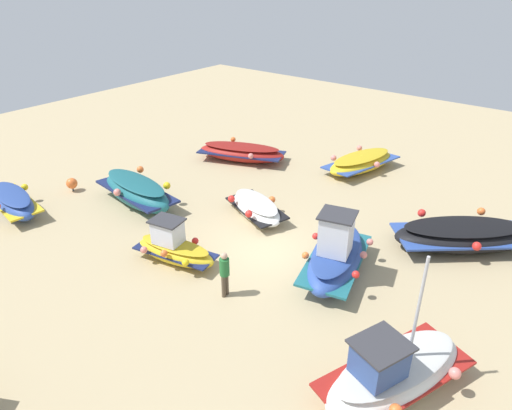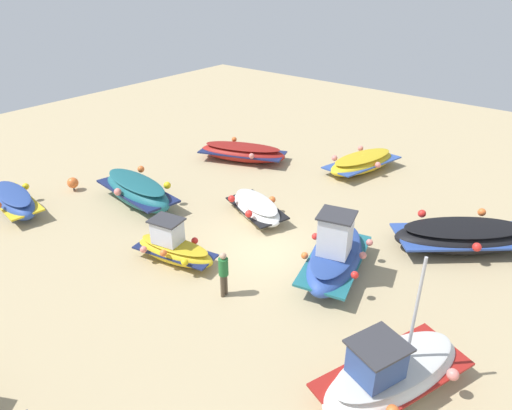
{
  "view_description": "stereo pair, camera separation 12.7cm",
  "coord_description": "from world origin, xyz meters",
  "px_view_note": "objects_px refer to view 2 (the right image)",
  "views": [
    {
      "loc": [
        -9.05,
        12.0,
        9.67
      ],
      "look_at": [
        1.47,
        -1.26,
        0.9
      ],
      "focal_mm": 33.01,
      "sensor_mm": 36.0,
      "label": 1
    },
    {
      "loc": [
        -9.15,
        11.92,
        9.67
      ],
      "look_at": [
        1.47,
        -1.26,
        0.9
      ],
      "focal_mm": 33.01,
      "sensor_mm": 36.0,
      "label": 2
    }
  ],
  "objects_px": {
    "fishing_boat_0": "(462,236)",
    "fishing_boat_6": "(335,256)",
    "fishing_boat_8": "(173,248)",
    "mooring_buoy_1": "(73,183)",
    "fishing_boat_5": "(137,191)",
    "fishing_boat_2": "(391,372)",
    "fishing_boat_7": "(362,162)",
    "person_walking": "(224,271)",
    "fishing_boat_4": "(14,201)",
    "fishing_boat_1": "(243,152)",
    "fishing_boat_3": "(256,208)"
  },
  "relations": [
    {
      "from": "fishing_boat_0",
      "to": "fishing_boat_8",
      "type": "bearing_deg",
      "value": -177.43
    },
    {
      "from": "fishing_boat_6",
      "to": "fishing_boat_3",
      "type": "bearing_deg",
      "value": -123.49
    },
    {
      "from": "mooring_buoy_1",
      "to": "fishing_boat_5",
      "type": "bearing_deg",
      "value": -163.44
    },
    {
      "from": "fishing_boat_0",
      "to": "fishing_boat_3",
      "type": "bearing_deg",
      "value": 160.19
    },
    {
      "from": "fishing_boat_0",
      "to": "fishing_boat_7",
      "type": "xyz_separation_m",
      "value": [
        6.44,
        -4.4,
        -0.08
      ]
    },
    {
      "from": "fishing_boat_1",
      "to": "fishing_boat_3",
      "type": "xyz_separation_m",
      "value": [
        -4.58,
        4.52,
        -0.05
      ]
    },
    {
      "from": "fishing_boat_7",
      "to": "fishing_boat_5",
      "type": "bearing_deg",
      "value": 161.28
    },
    {
      "from": "fishing_boat_0",
      "to": "fishing_boat_3",
      "type": "relative_size",
      "value": 1.47
    },
    {
      "from": "fishing_boat_0",
      "to": "fishing_boat_3",
      "type": "height_order",
      "value": "fishing_boat_0"
    },
    {
      "from": "mooring_buoy_1",
      "to": "person_walking",
      "type": "bearing_deg",
      "value": 172.82
    },
    {
      "from": "fishing_boat_0",
      "to": "mooring_buoy_1",
      "type": "height_order",
      "value": "fishing_boat_0"
    },
    {
      "from": "fishing_boat_4",
      "to": "fishing_boat_5",
      "type": "distance_m",
      "value": 5.22
    },
    {
      "from": "fishing_boat_1",
      "to": "fishing_boat_3",
      "type": "height_order",
      "value": "fishing_boat_1"
    },
    {
      "from": "fishing_boat_0",
      "to": "fishing_boat_6",
      "type": "height_order",
      "value": "fishing_boat_6"
    },
    {
      "from": "fishing_boat_8",
      "to": "fishing_boat_7",
      "type": "bearing_deg",
      "value": -107.7
    },
    {
      "from": "fishing_boat_4",
      "to": "mooring_buoy_1",
      "type": "distance_m",
      "value": 2.77
    },
    {
      "from": "fishing_boat_4",
      "to": "fishing_boat_6",
      "type": "distance_m",
      "value": 13.95
    },
    {
      "from": "fishing_boat_0",
      "to": "fishing_boat_6",
      "type": "xyz_separation_m",
      "value": [
        2.86,
        4.47,
        0.21
      ]
    },
    {
      "from": "person_walking",
      "to": "mooring_buoy_1",
      "type": "xyz_separation_m",
      "value": [
        10.9,
        -1.37,
        -0.54
      ]
    },
    {
      "from": "fishing_boat_1",
      "to": "person_walking",
      "type": "bearing_deg",
      "value": 105.64
    },
    {
      "from": "fishing_boat_3",
      "to": "person_walking",
      "type": "height_order",
      "value": "person_walking"
    },
    {
      "from": "fishing_boat_0",
      "to": "fishing_boat_4",
      "type": "bearing_deg",
      "value": 168.81
    },
    {
      "from": "fishing_boat_0",
      "to": "fishing_boat_8",
      "type": "distance_m",
      "value": 10.73
    },
    {
      "from": "fishing_boat_3",
      "to": "fishing_boat_5",
      "type": "xyz_separation_m",
      "value": [
        4.87,
        2.39,
        0.22
      ]
    },
    {
      "from": "fishing_boat_5",
      "to": "person_walking",
      "type": "bearing_deg",
      "value": -11.07
    },
    {
      "from": "fishing_boat_0",
      "to": "fishing_boat_5",
      "type": "distance_m",
      "value": 13.53
    },
    {
      "from": "fishing_boat_1",
      "to": "fishing_boat_2",
      "type": "height_order",
      "value": "fishing_boat_2"
    },
    {
      "from": "fishing_boat_1",
      "to": "fishing_boat_2",
      "type": "relative_size",
      "value": 1.1
    },
    {
      "from": "fishing_boat_6",
      "to": "fishing_boat_8",
      "type": "bearing_deg",
      "value": -74.76
    },
    {
      "from": "fishing_boat_5",
      "to": "person_walking",
      "type": "relative_size",
      "value": 2.87
    },
    {
      "from": "fishing_boat_0",
      "to": "fishing_boat_7",
      "type": "height_order",
      "value": "fishing_boat_0"
    },
    {
      "from": "fishing_boat_2",
      "to": "fishing_boat_8",
      "type": "relative_size",
      "value": 1.39
    },
    {
      "from": "fishing_boat_0",
      "to": "fishing_boat_2",
      "type": "height_order",
      "value": "fishing_boat_2"
    },
    {
      "from": "fishing_boat_6",
      "to": "person_walking",
      "type": "distance_m",
      "value": 3.91
    },
    {
      "from": "fishing_boat_7",
      "to": "fishing_boat_6",
      "type": "bearing_deg",
      "value": -144.96
    },
    {
      "from": "fishing_boat_2",
      "to": "fishing_boat_7",
      "type": "height_order",
      "value": "fishing_boat_2"
    },
    {
      "from": "fishing_boat_2",
      "to": "fishing_boat_4",
      "type": "distance_m",
      "value": 16.84
    },
    {
      "from": "fishing_boat_6",
      "to": "person_walking",
      "type": "height_order",
      "value": "fishing_boat_6"
    },
    {
      "from": "fishing_boat_3",
      "to": "fishing_boat_0",
      "type": "bearing_deg",
      "value": -137.54
    },
    {
      "from": "fishing_boat_7",
      "to": "fishing_boat_8",
      "type": "bearing_deg",
      "value": -173.54
    },
    {
      "from": "fishing_boat_1",
      "to": "fishing_boat_7",
      "type": "height_order",
      "value": "fishing_boat_1"
    },
    {
      "from": "fishing_boat_6",
      "to": "fishing_boat_4",
      "type": "bearing_deg",
      "value": -85.77
    },
    {
      "from": "fishing_boat_0",
      "to": "fishing_boat_7",
      "type": "relative_size",
      "value": 1.12
    },
    {
      "from": "fishing_boat_1",
      "to": "fishing_boat_5",
      "type": "relative_size",
      "value": 1.09
    },
    {
      "from": "mooring_buoy_1",
      "to": "fishing_boat_2",
      "type": "bearing_deg",
      "value": 174.56
    },
    {
      "from": "fishing_boat_3",
      "to": "fishing_boat_5",
      "type": "height_order",
      "value": "fishing_boat_5"
    },
    {
      "from": "fishing_boat_2",
      "to": "person_walking",
      "type": "bearing_deg",
      "value": -72.17
    },
    {
      "from": "fishing_boat_6",
      "to": "fishing_boat_7",
      "type": "bearing_deg",
      "value": -173.22
    },
    {
      "from": "fishing_boat_1",
      "to": "fishing_boat_2",
      "type": "bearing_deg",
      "value": 121.9
    },
    {
      "from": "fishing_boat_4",
      "to": "fishing_boat_7",
      "type": "height_order",
      "value": "fishing_boat_4"
    }
  ]
}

